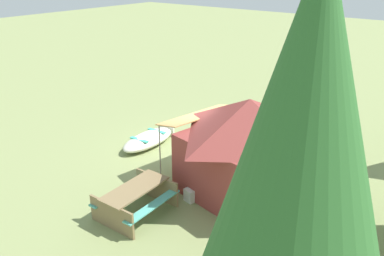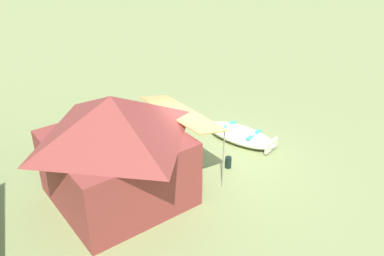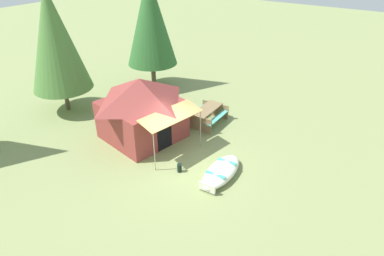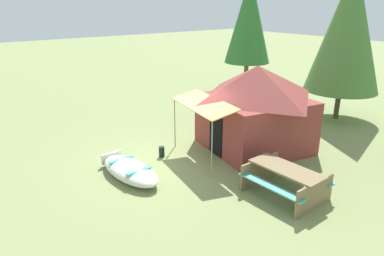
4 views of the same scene
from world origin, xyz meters
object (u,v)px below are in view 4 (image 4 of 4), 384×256
(canvas_cabin_tent, at_px, (255,106))
(picnic_table, at_px, (286,178))
(beached_rowboat, at_px, (130,170))
(pine_tree_far_center, at_px, (348,28))
(fuel_can, at_px, (162,152))
(pine_tree_back_right, at_px, (249,19))
(cooler_box, at_px, (263,161))

(canvas_cabin_tent, height_order, picnic_table, canvas_cabin_tent)
(beached_rowboat, xyz_separation_m, picnic_table, (3.30, 2.71, 0.27))
(beached_rowboat, xyz_separation_m, canvas_cabin_tent, (0.57, 4.40, 1.24))
(picnic_table, height_order, pine_tree_far_center, pine_tree_far_center)
(beached_rowboat, distance_m, fuel_can, 1.61)
(pine_tree_back_right, bearing_deg, pine_tree_far_center, -0.07)
(beached_rowboat, bearing_deg, picnic_table, 39.37)
(picnic_table, xyz_separation_m, pine_tree_back_right, (-8.32, 6.87, 3.37))
(beached_rowboat, xyz_separation_m, cooler_box, (1.82, 3.52, -0.04))
(fuel_can, relative_size, pine_tree_far_center, 0.05)
(cooler_box, relative_size, pine_tree_back_right, 0.09)
(picnic_table, height_order, pine_tree_back_right, pine_tree_back_right)
(canvas_cabin_tent, xyz_separation_m, pine_tree_back_right, (-5.59, 5.18, 2.40))
(fuel_can, bearing_deg, picnic_table, 17.34)
(beached_rowboat, height_order, pine_tree_far_center, pine_tree_far_center)
(beached_rowboat, height_order, fuel_can, beached_rowboat)
(picnic_table, distance_m, pine_tree_back_right, 11.31)
(beached_rowboat, bearing_deg, canvas_cabin_tent, 82.65)
(canvas_cabin_tent, bearing_deg, picnic_table, -31.71)
(canvas_cabin_tent, height_order, fuel_can, canvas_cabin_tent)
(pine_tree_far_center, bearing_deg, cooler_box, -76.99)
(canvas_cabin_tent, height_order, cooler_box, canvas_cabin_tent)
(beached_rowboat, bearing_deg, cooler_box, 62.61)
(picnic_table, relative_size, cooler_box, 3.54)
(pine_tree_far_center, bearing_deg, fuel_can, -97.56)
(canvas_cabin_tent, relative_size, picnic_table, 2.30)
(picnic_table, bearing_deg, fuel_can, -162.66)
(beached_rowboat, bearing_deg, pine_tree_back_right, 117.66)
(cooler_box, bearing_deg, pine_tree_back_right, 138.46)
(beached_rowboat, relative_size, picnic_table, 1.26)
(beached_rowboat, distance_m, canvas_cabin_tent, 4.60)
(pine_tree_back_right, xyz_separation_m, pine_tree_far_center, (5.44, -0.01, -0.13))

